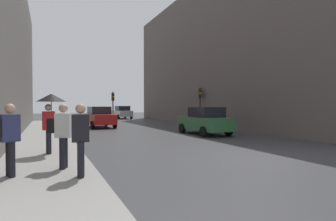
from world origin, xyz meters
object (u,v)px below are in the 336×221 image
(traffic_light_far_median, at_px, (113,101))
(pedestrian_in_dark_coat, at_px, (81,137))
(car_green_estate, at_px, (205,121))
(pedestrian_with_umbrella, at_px, (50,107))
(traffic_light_mid_street, at_px, (200,100))
(pedestrian_with_grey_backpack, at_px, (8,135))
(pedestrian_with_black_backpack, at_px, (62,132))
(car_red_sedan, at_px, (100,117))
(car_silver_hatchback, at_px, (122,112))

(traffic_light_far_median, xyz_separation_m, pedestrian_in_dark_coat, (-5.69, -22.02, -1.13))
(car_green_estate, distance_m, pedestrian_with_umbrella, 10.31)
(traffic_light_mid_street, distance_m, pedestrian_with_grey_backpack, 19.23)
(pedestrian_with_black_backpack, bearing_deg, traffic_light_mid_street, 47.54)
(traffic_light_far_median, distance_m, car_green_estate, 14.06)
(car_red_sedan, bearing_deg, traffic_light_far_median, 66.08)
(car_red_sedan, xyz_separation_m, car_green_estate, (5.18, -8.50, 0.00))
(car_silver_hatchback, xyz_separation_m, car_red_sedan, (-5.50, -13.87, 0.00))
(car_red_sedan, relative_size, pedestrian_with_umbrella, 2.01)
(car_silver_hatchback, height_order, pedestrian_in_dark_coat, pedestrian_in_dark_coat)
(car_green_estate, xyz_separation_m, pedestrian_with_black_backpack, (-8.95, -7.21, 0.29))
(car_red_sedan, relative_size, pedestrian_with_black_backpack, 2.43)
(car_silver_hatchback, relative_size, pedestrian_with_grey_backpack, 2.42)
(pedestrian_with_grey_backpack, bearing_deg, pedestrian_in_dark_coat, -23.64)
(traffic_light_mid_street, relative_size, car_green_estate, 0.82)
(traffic_light_far_median, height_order, pedestrian_in_dark_coat, traffic_light_far_median)
(car_silver_hatchback, relative_size, pedestrian_with_umbrella, 2.00)
(car_red_sedan, distance_m, pedestrian_in_dark_coat, 17.17)
(pedestrian_in_dark_coat, bearing_deg, traffic_light_far_median, 75.51)
(car_silver_hatchback, distance_m, car_green_estate, 22.37)
(car_red_sedan, xyz_separation_m, pedestrian_with_black_backpack, (-3.76, -15.71, 0.29))
(pedestrian_in_dark_coat, bearing_deg, traffic_light_mid_street, 50.73)
(car_silver_hatchback, xyz_separation_m, pedestrian_with_umbrella, (-9.50, -26.93, 0.96))
(pedestrian_with_black_backpack, bearing_deg, car_green_estate, 38.87)
(car_green_estate, height_order, pedestrian_in_dark_coat, pedestrian_in_dark_coat)
(traffic_light_mid_street, relative_size, traffic_light_far_median, 1.05)
(car_green_estate, height_order, pedestrian_with_umbrella, pedestrian_with_umbrella)
(traffic_light_mid_street, relative_size, car_red_sedan, 0.80)
(traffic_light_far_median, xyz_separation_m, pedestrian_with_black_backpack, (-6.06, -20.90, -1.10))
(car_silver_hatchback, bearing_deg, pedestrian_with_black_backpack, -107.38)
(traffic_light_far_median, bearing_deg, pedestrian_with_grey_backpack, -108.88)
(traffic_light_mid_street, bearing_deg, pedestrian_with_black_backpack, -132.46)
(car_silver_hatchback, distance_m, pedestrian_with_grey_backpack, 31.78)
(traffic_light_mid_street, bearing_deg, pedestrian_in_dark_coat, -129.27)
(car_green_estate, height_order, pedestrian_with_grey_backpack, pedestrian_with_grey_backpack)
(car_silver_hatchback, xyz_separation_m, pedestrian_with_grey_backpack, (-10.49, -30.00, 0.29))
(traffic_light_far_median, height_order, pedestrian_with_grey_backpack, traffic_light_far_median)
(traffic_light_mid_street, bearing_deg, car_red_sedan, 164.10)
(car_silver_hatchback, relative_size, pedestrian_in_dark_coat, 2.42)
(traffic_light_far_median, xyz_separation_m, car_green_estate, (2.88, -13.69, -1.39))
(traffic_light_far_median, distance_m, pedestrian_in_dark_coat, 22.78)
(pedestrian_in_dark_coat, bearing_deg, car_silver_hatchback, 73.86)
(pedestrian_with_black_backpack, height_order, pedestrian_in_dark_coat, same)
(pedestrian_with_grey_backpack, height_order, pedestrian_in_dark_coat, same)
(traffic_light_mid_street, height_order, pedestrian_in_dark_coat, traffic_light_mid_street)
(pedestrian_with_umbrella, height_order, pedestrian_with_black_backpack, pedestrian_with_umbrella)
(car_green_estate, bearing_deg, pedestrian_in_dark_coat, -135.79)
(car_silver_hatchback, distance_m, pedestrian_with_black_backpack, 30.99)
(pedestrian_with_umbrella, bearing_deg, car_silver_hatchback, 70.57)
(car_green_estate, distance_m, pedestrian_with_grey_backpack, 12.72)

